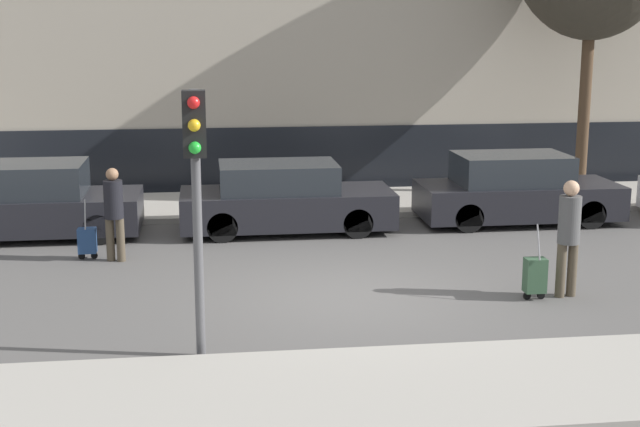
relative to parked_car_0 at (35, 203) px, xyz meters
The scene contains 12 objects.
ground_plane 7.37m from the parked_car_0, 40.12° to the right, with size 80.00×80.00×0.00m, color #565451.
sidewalk_near 10.19m from the parked_car_0, 56.50° to the right, with size 28.00×2.50×0.12m.
sidewalk_far 6.09m from the parked_car_0, 22.03° to the left, with size 28.00×3.00×0.12m.
parked_car_0 is the anchor object (origin of this frame).
parked_car_1 4.96m from the parked_car_0, ahead, with size 4.30×1.76×1.41m.
parked_car_2 9.91m from the parked_car_0, ahead, with size 4.21×1.75×1.47m.
pedestrian_left 2.74m from the parked_car_0, 50.15° to the right, with size 0.34×0.34×1.69m.
trolley_left 2.29m from the parked_car_0, 57.26° to the right, with size 0.34×0.29×1.11m.
pedestrian_right 10.30m from the parked_car_0, 29.98° to the right, with size 0.35×0.34×1.84m.
trolley_right 9.88m from the parked_car_0, 32.02° to the right, with size 0.34×0.29×1.20m.
traffic_light 8.01m from the parked_car_0, 65.28° to the right, with size 0.28×0.47×3.41m.
parked_bicycle 5.49m from the parked_car_0, 28.26° to the left, with size 1.77×0.06×0.96m.
Camera 1 is at (-2.21, -13.16, 4.22)m, focal length 50.00 mm.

